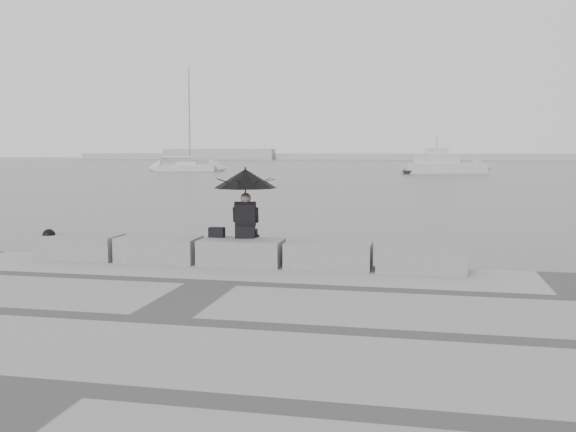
% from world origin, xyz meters
% --- Properties ---
extents(ground, '(360.00, 360.00, 0.00)m').
position_xyz_m(ground, '(0.00, 0.00, 0.00)').
color(ground, '#424547').
rests_on(ground, ground).
extents(promenade, '(34.00, 14.00, 0.50)m').
position_xyz_m(promenade, '(0.00, -7.00, 0.25)').
color(promenade, gray).
rests_on(promenade, ground).
extents(stone_block_far_left, '(1.60, 0.80, 0.50)m').
position_xyz_m(stone_block_far_left, '(-3.40, -0.45, 0.75)').
color(stone_block_far_left, slate).
rests_on(stone_block_far_left, promenade).
extents(stone_block_left, '(1.60, 0.80, 0.50)m').
position_xyz_m(stone_block_left, '(-1.70, -0.45, 0.75)').
color(stone_block_left, slate).
rests_on(stone_block_left, promenade).
extents(stone_block_centre, '(1.60, 0.80, 0.50)m').
position_xyz_m(stone_block_centre, '(0.00, -0.45, 0.75)').
color(stone_block_centre, slate).
rests_on(stone_block_centre, promenade).
extents(stone_block_right, '(1.60, 0.80, 0.50)m').
position_xyz_m(stone_block_right, '(1.70, -0.45, 0.75)').
color(stone_block_right, slate).
rests_on(stone_block_right, promenade).
extents(stone_block_far_right, '(1.60, 0.80, 0.50)m').
position_xyz_m(stone_block_far_right, '(3.40, -0.45, 0.75)').
color(stone_block_far_right, slate).
rests_on(stone_block_far_right, promenade).
extents(seated_person, '(1.24, 1.24, 1.39)m').
position_xyz_m(seated_person, '(0.01, -0.16, 2.02)').
color(seated_person, black).
rests_on(seated_person, stone_block_centre).
extents(bag, '(0.30, 0.17, 0.19)m').
position_xyz_m(bag, '(-0.57, -0.22, 1.10)').
color(bag, black).
rests_on(bag, stone_block_centre).
extents(mooring_bollard, '(0.40, 0.40, 0.62)m').
position_xyz_m(mooring_bollard, '(-4.00, -0.62, 0.76)').
color(mooring_bollard, black).
rests_on(mooring_bollard, promenade).
extents(distant_landmass, '(180.00, 8.00, 2.80)m').
position_xyz_m(distant_landmass, '(-8.14, 154.51, 0.90)').
color(distant_landmass, '#A7A9AC').
rests_on(distant_landmass, ground).
extents(sailboat_left, '(7.43, 3.92, 12.90)m').
position_xyz_m(sailboat_left, '(-25.51, 63.68, 0.53)').
color(sailboat_left, silver).
rests_on(sailboat_left, ground).
extents(motor_cruiser, '(9.59, 5.39, 4.50)m').
position_xyz_m(motor_cruiser, '(5.78, 62.60, 0.89)').
color(motor_cruiser, silver).
rests_on(motor_cruiser, ground).
extents(dinghy, '(3.38, 1.72, 0.55)m').
position_xyz_m(dinghy, '(1.83, 60.92, 0.27)').
color(dinghy, slate).
rests_on(dinghy, ground).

